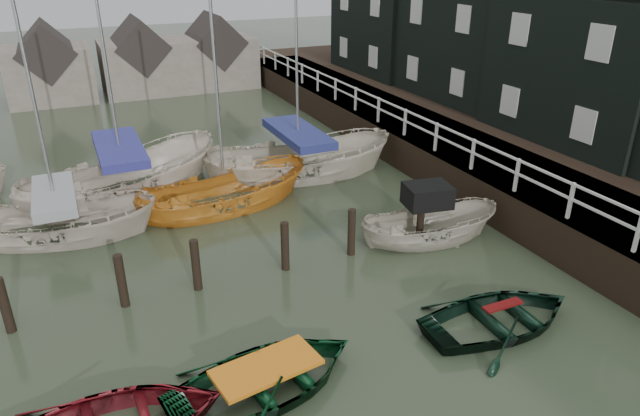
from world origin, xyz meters
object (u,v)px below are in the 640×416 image
sailboat_a (62,234)px  sailboat_d (299,173)px  rowboat_green (268,390)px  motorboat (428,237)px  sailboat_b (126,193)px  sailboat_c (226,206)px  rowboat_dkgreen (499,327)px

sailboat_a → sailboat_d: 8.69m
rowboat_green → motorboat: (6.49, 4.02, 0.10)m
sailboat_b → sailboat_c: bearing=-150.0°
motorboat → sailboat_d: sailboat_d is taller
sailboat_b → sailboat_c: sailboat_b is taller
motorboat → sailboat_b: size_ratio=0.37×
rowboat_dkgreen → sailboat_d: bearing=4.6°
motorboat → sailboat_d: bearing=22.0°
sailboat_a → sailboat_b: (2.19, 2.58, -0.01)m
motorboat → sailboat_a: sailboat_a is taller
rowboat_dkgreen → sailboat_d: (-0.53, 10.87, 0.06)m
sailboat_a → sailboat_c: sailboat_a is taller
rowboat_green → sailboat_a: 9.45m
rowboat_dkgreen → sailboat_c: sailboat_c is taller
sailboat_b → sailboat_d: (6.31, -0.76, 0.00)m
rowboat_green → sailboat_b: (-1.26, 11.38, 0.06)m
motorboat → sailboat_c: size_ratio=0.41×
sailboat_a → sailboat_b: bearing=-23.9°
motorboat → sailboat_d: size_ratio=0.36×
rowboat_green → motorboat: 7.63m
rowboat_green → rowboat_dkgreen: rowboat_green is taller
rowboat_dkgreen → motorboat: (0.91, 4.27, 0.10)m
motorboat → sailboat_c: (-4.81, 4.91, -0.08)m
rowboat_green → rowboat_dkgreen: size_ratio=1.04×
sailboat_c → rowboat_green: bearing=163.0°
motorboat → sailboat_b: 10.69m
rowboat_green → sailboat_b: sailboat_b is taller
rowboat_dkgreen → sailboat_b: sailboat_b is taller
rowboat_green → sailboat_d: (5.05, 10.62, 0.06)m
rowboat_green → sailboat_d: size_ratio=0.32×
sailboat_b → sailboat_d: 6.36m
sailboat_d → rowboat_green: bearing=165.2°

